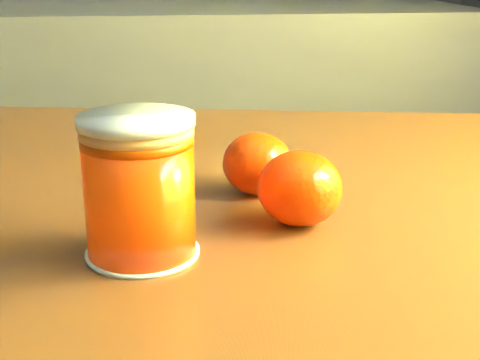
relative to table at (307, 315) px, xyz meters
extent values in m
cube|color=brown|center=(0.00, 0.00, 0.08)|extent=(1.20, 0.94, 0.04)
cylinder|color=#EE3A04|center=(-0.14, -0.08, 0.15)|extent=(0.08, 0.08, 0.09)
cylinder|color=#E59E5D|center=(-0.14, -0.08, 0.20)|extent=(0.08, 0.08, 0.01)
cylinder|color=silver|center=(-0.14, -0.08, 0.20)|extent=(0.08, 0.08, 0.01)
ellipsoid|color=#E13604|center=(-0.02, -0.03, 0.13)|extent=(0.09, 0.09, 0.06)
ellipsoid|color=#E13604|center=(-0.04, 0.05, 0.13)|extent=(0.08, 0.08, 0.06)
camera|label=1|loc=(-0.12, -0.52, 0.31)|focal=50.00mm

